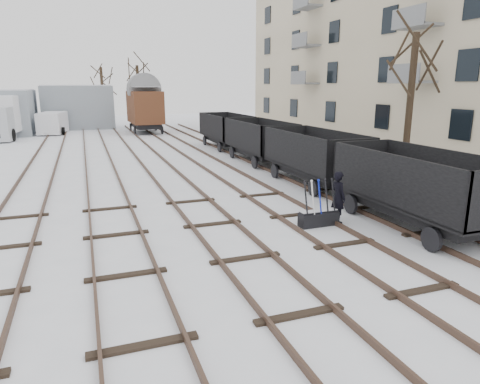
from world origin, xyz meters
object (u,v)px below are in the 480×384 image
object	(u,v)px
box_van_wagon	(145,106)
lorry	(3,116)
panel_van	(53,123)
worker	(338,197)
freight_wagon_a	(416,198)
ground_frame	(319,217)

from	to	relation	value
box_van_wagon	lorry	distance (m)	12.04
lorry	panel_van	bearing A→B (deg)	39.83
worker	freight_wagon_a	world-z (taller)	freight_wagon_a
lorry	panel_van	xyz separation A→B (m)	(3.67, 2.47, -0.82)
worker	panel_van	distance (m)	34.13
worker	freight_wagon_a	distance (m)	2.39
freight_wagon_a	lorry	size ratio (longest dim) A/B	0.72
ground_frame	panel_van	size ratio (longest dim) A/B	0.31
ground_frame	freight_wagon_a	distance (m)	3.09
lorry	freight_wagon_a	bearing A→B (deg)	-57.02
ground_frame	freight_wagon_a	bearing A→B (deg)	-22.73
box_van_wagon	freight_wagon_a	bearing A→B (deg)	-84.15
lorry	panel_van	size ratio (longest dim) A/B	1.70
panel_van	freight_wagon_a	bearing A→B (deg)	-60.99
lorry	panel_van	world-z (taller)	lorry
freight_wagon_a	box_van_wagon	bearing A→B (deg)	97.19
lorry	box_van_wagon	bearing A→B (deg)	8.38
ground_frame	freight_wagon_a	world-z (taller)	freight_wagon_a
worker	panel_van	xyz separation A→B (m)	(-10.28, 32.54, 0.19)
panel_van	lorry	bearing A→B (deg)	-137.11
lorry	panel_van	distance (m)	4.50
ground_frame	lorry	distance (m)	32.97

